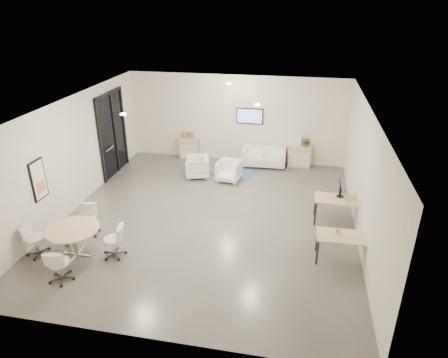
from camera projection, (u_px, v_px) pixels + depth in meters
room_shell at (208, 165)px, 10.64m from camera, size 9.60×10.60×4.80m
glass_door at (112, 132)px, 13.61m from camera, size 0.09×1.90×2.85m
artwork at (39, 180)px, 9.93m from camera, size 0.05×0.54×1.04m
wall_tv at (250, 116)px, 14.47m from camera, size 0.98×0.06×0.58m
ceiling_spots at (207, 99)px, 10.76m from camera, size 3.14×4.14×0.03m
sideboard_left at (189, 148)px, 15.27m from camera, size 0.73×0.38×0.82m
sideboard_right at (299, 156)px, 14.53m from camera, size 0.83×0.40×0.83m
books at (188, 135)px, 15.06m from camera, size 0.43×0.14×0.22m
printer at (295, 140)px, 14.33m from camera, size 0.57×0.50×0.36m
loveseat at (264, 157)px, 14.64m from camera, size 1.59×0.84×0.59m
blue_rug at (232, 172)px, 14.17m from camera, size 1.50×1.10×0.01m
armchair_left at (197, 166)px, 13.71m from camera, size 0.90×0.94×0.80m
armchair_right at (229, 170)px, 13.42m from camera, size 0.83×0.79×0.77m
desk_rear at (340, 201)px, 10.83m from camera, size 1.39×0.74×0.71m
desk_front at (345, 238)px, 9.24m from camera, size 1.30×0.66×0.67m
monitor at (340, 189)px, 10.85m from camera, size 0.20×0.50×0.44m
round_table at (73, 231)px, 9.40m from camera, size 1.23×1.23×0.75m
meeting_chairs at (75, 241)px, 9.51m from camera, size 2.49×2.49×0.82m
plant_cabinet at (308, 143)px, 14.24m from camera, size 0.37×0.39×0.25m
plant_floor at (68, 243)px, 10.03m from camera, size 0.24×0.36×0.14m
cup at (338, 231)px, 9.30m from camera, size 0.14×0.12×0.12m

